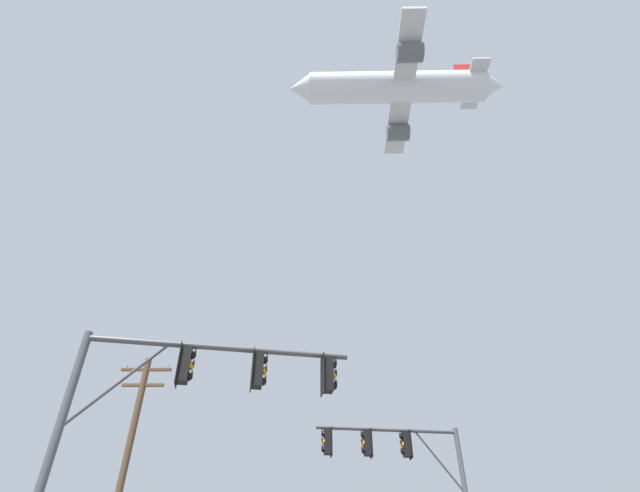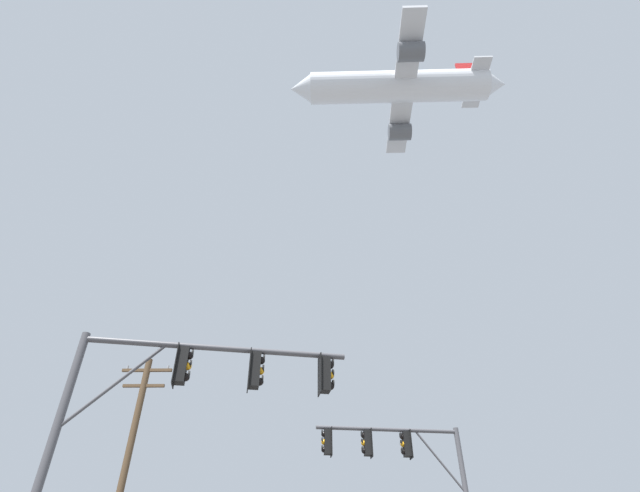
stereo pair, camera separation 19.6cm
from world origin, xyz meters
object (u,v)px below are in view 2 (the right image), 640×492
Objects in this scene: utility_pole at (125,471)px; airplane at (398,87)px; signal_pole_near at (181,398)px; signal_pole_far at (407,468)px.

airplane reaches higher than utility_pole.
airplane is at bearing 39.28° from utility_pole.
signal_pole_near is 0.99× the size of signal_pole_far.
signal_pole_near is at bearing -118.57° from airplane.
signal_pole_near is 0.67× the size of utility_pole.
utility_pole is at bearing -140.72° from airplane.
utility_pole is 48.61m from airplane.
airplane is (5.70, 14.37, 43.68)m from signal_pole_far.
utility_pole reaches higher than signal_pole_far.
signal_pole_near is 9.87m from utility_pole.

